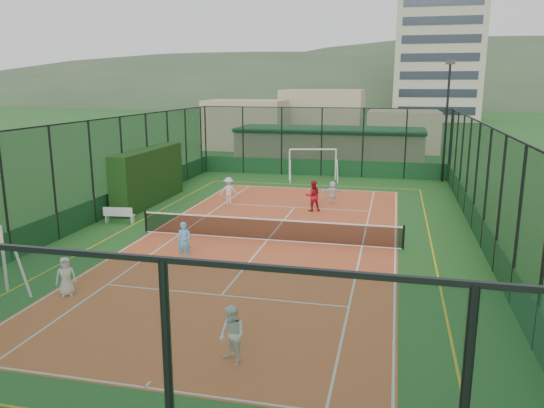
{
  "coord_description": "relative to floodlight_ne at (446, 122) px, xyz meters",
  "views": [
    {
      "loc": [
        5.24,
        -21.73,
        6.75
      ],
      "look_at": [
        -0.23,
        1.87,
        1.2
      ],
      "focal_mm": 35.0,
      "sensor_mm": 36.0,
      "label": 1
    }
  ],
  "objects": [
    {
      "name": "distant_hills",
      "position": [
        -8.6,
        133.4,
        -4.12
      ],
      "size": [
        200.0,
        60.0,
        24.0
      ],
      "primitive_type": null,
      "color": "#384C33",
      "rests_on": "ground"
    },
    {
      "name": "child_near_left",
      "position": [
        -13.5,
        -24.11,
        -3.47
      ],
      "size": [
        0.75,
        0.68,
        1.29
      ],
      "primitive_type": "imported",
      "rotation": [
        0.0,
        0.0,
        0.54
      ],
      "color": "white",
      "rests_on": "court_slab"
    },
    {
      "name": "coach",
      "position": [
        -7.49,
        -10.81,
        -3.28
      ],
      "size": [
        0.97,
        0.87,
        1.67
      ],
      "primitive_type": "imported",
      "rotation": [
        0.0,
        0.0,
        3.49
      ],
      "color": "red",
      "rests_on": "court_slab"
    },
    {
      "name": "futsal_goal_far",
      "position": [
        -8.95,
        -1.48,
        -3.03
      ],
      "size": [
        3.52,
        1.8,
        2.18
      ],
      "primitive_type": null,
      "rotation": [
        0.0,
        0.0,
        0.25
      ],
      "color": "white",
      "rests_on": "ground"
    },
    {
      "name": "child_near_right",
      "position": [
        -6.99,
        -27.0,
        -3.37
      ],
      "size": [
        0.92,
        0.89,
        1.49
      ],
      "primitive_type": "imported",
      "rotation": [
        0.0,
        0.0,
        -0.67
      ],
      "color": "white",
      "rests_on": "court_slab"
    },
    {
      "name": "apartment_tower",
      "position": [
        3.4,
        65.4,
        10.88
      ],
      "size": [
        15.0,
        12.0,
        30.0
      ],
      "primitive_type": "cube",
      "color": "beige",
      "rests_on": "ground"
    },
    {
      "name": "child_far_right",
      "position": [
        -7.43,
        -10.17,
        -3.43
      ],
      "size": [
        0.87,
        0.55,
        1.37
      ],
      "primitive_type": "imported",
      "rotation": [
        0.0,
        0.0,
        2.85
      ],
      "color": "white",
      "rests_on": "court_slab"
    },
    {
      "name": "white_bench",
      "position": [
        -16.4,
        -15.37,
        -3.71
      ],
      "size": [
        1.53,
        0.57,
        0.84
      ],
      "primitive_type": null,
      "rotation": [
        0.0,
        0.0,
        0.11
      ],
      "color": "white",
      "rests_on": "ground"
    },
    {
      "name": "ground",
      "position": [
        -8.6,
        -16.6,
        -4.12
      ],
      "size": [
        300.0,
        300.0,
        0.0
      ],
      "primitive_type": "plane",
      "color": "#1F5C24",
      "rests_on": "ground"
    },
    {
      "name": "child_far_left",
      "position": [
        -12.4,
        -10.24,
        -3.34
      ],
      "size": [
        1.12,
        0.85,
        1.54
      ],
      "primitive_type": "imported",
      "rotation": [
        0.0,
        0.0,
        3.45
      ],
      "color": "silver",
      "rests_on": "court_slab"
    },
    {
      "name": "hedge_left",
      "position": [
        -16.9,
        -10.98,
        -2.56
      ],
      "size": [
        1.07,
        7.14,
        3.12
      ],
      "primitive_type": "cube",
      "color": "black",
      "rests_on": "ground"
    },
    {
      "name": "tennis_net",
      "position": [
        -8.6,
        -16.6,
        -3.59
      ],
      "size": [
        11.67,
        0.12,
        1.06
      ],
      "primitive_type": null,
      "color": "black",
      "rests_on": "ground"
    },
    {
      "name": "floodlight_ne",
      "position": [
        0.0,
        0.0,
        0.0
      ],
      "size": [
        0.6,
        0.26,
        8.25
      ],
      "primitive_type": null,
      "color": "black",
      "rests_on": "ground"
    },
    {
      "name": "clubhouse",
      "position": [
        -8.6,
        5.4,
        -2.55
      ],
      "size": [
        15.2,
        7.2,
        3.15
      ],
      "primitive_type": null,
      "color": "tan",
      "rests_on": "ground"
    },
    {
      "name": "tennis_balls",
      "position": [
        -10.05,
        -14.89,
        -4.08
      ],
      "size": [
        5.37,
        1.29,
        0.07
      ],
      "color": "#CCE033",
      "rests_on": "court_slab"
    },
    {
      "name": "court_slab",
      "position": [
        -8.6,
        -16.6,
        -4.12
      ],
      "size": [
        11.17,
        23.97,
        0.01
      ],
      "primitive_type": "cube",
      "color": "#C94B2C",
      "rests_on": "ground"
    },
    {
      "name": "child_near_mid",
      "position": [
        -11.12,
        -19.93,
        -3.36
      ],
      "size": [
        0.64,
        0.52,
        1.51
      ],
      "primitive_type": "imported",
      "rotation": [
        0.0,
        0.0,
        0.34
      ],
      "color": "#52AFE9",
      "rests_on": "court_slab"
    },
    {
      "name": "child_far_back",
      "position": [
        -6.68,
        -8.78,
        -3.47
      ],
      "size": [
        1.26,
        0.85,
        1.3
      ],
      "primitive_type": "imported",
      "rotation": [
        0.0,
        0.0,
        3.57
      ],
      "color": "white",
      "rests_on": "court_slab"
    },
    {
      "name": "perimeter_fence",
      "position": [
        -8.6,
        -16.6,
        -1.62
      ],
      "size": [
        18.12,
        34.12,
        5.0
      ],
      "primitive_type": null,
      "color": "black",
      "rests_on": "ground"
    }
  ]
}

